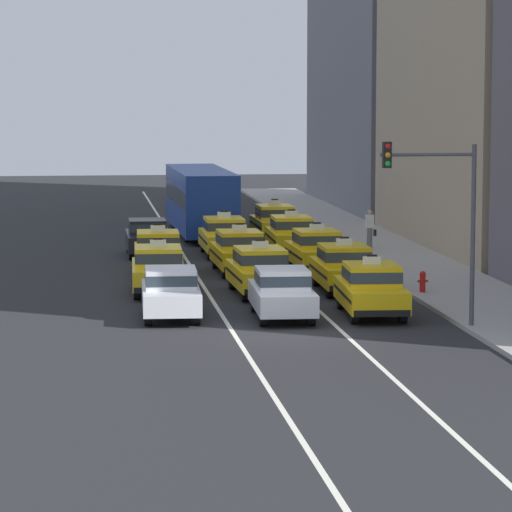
# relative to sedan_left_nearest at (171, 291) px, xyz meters

# --- Properties ---
(ground_plane) EXTENTS (160.00, 160.00, 0.00)m
(ground_plane) POSITION_rel_sedan_left_nearest_xyz_m (3.24, -3.30, -0.85)
(ground_plane) COLOR #232326
(lane_stripe_left_center) EXTENTS (0.14, 80.00, 0.01)m
(lane_stripe_left_center) POSITION_rel_sedan_left_nearest_xyz_m (1.64, 16.70, -0.84)
(lane_stripe_left_center) COLOR silver
(lane_stripe_left_center) RESTS_ON ground
(lane_stripe_center_right) EXTENTS (0.14, 80.00, 0.01)m
(lane_stripe_center_right) POSITION_rel_sedan_left_nearest_xyz_m (4.84, 16.70, -0.84)
(lane_stripe_center_right) COLOR silver
(lane_stripe_center_right) RESTS_ON ground
(sidewalk_curb) EXTENTS (4.00, 90.00, 0.15)m
(sidewalk_curb) POSITION_rel_sedan_left_nearest_xyz_m (10.44, 11.70, -0.77)
(sidewalk_curb) COLOR #9E9993
(sidewalk_curb) RESTS_ON ground
(sedan_left_nearest) EXTENTS (1.91, 4.36, 1.58)m
(sedan_left_nearest) POSITION_rel_sedan_left_nearest_xyz_m (0.00, 0.00, 0.00)
(sedan_left_nearest) COLOR black
(sedan_left_nearest) RESTS_ON ground
(taxi_left_second) EXTENTS (1.97, 4.62, 1.96)m
(taxi_left_second) POSITION_rel_sedan_left_nearest_xyz_m (-0.09, 5.54, 0.03)
(taxi_left_second) COLOR black
(taxi_left_second) RESTS_ON ground
(taxi_left_third) EXTENTS (1.96, 4.62, 1.96)m
(taxi_left_third) POSITION_rel_sedan_left_nearest_xyz_m (0.20, 10.98, 0.03)
(taxi_left_third) COLOR black
(taxi_left_third) RESTS_ON ground
(sedan_left_fourth) EXTENTS (1.76, 4.30, 1.58)m
(sedan_left_fourth) POSITION_rel_sedan_left_nearest_xyz_m (0.08, 17.10, 0.00)
(sedan_left_fourth) COLOR black
(sedan_left_fourth) RESTS_ON ground
(sedan_center_nearest) EXTENTS (1.89, 4.35, 1.58)m
(sedan_center_nearest) POSITION_rel_sedan_left_nearest_xyz_m (3.43, -0.51, 0.00)
(sedan_center_nearest) COLOR black
(sedan_center_nearest) RESTS_ON ground
(taxi_center_second) EXTENTS (1.94, 4.61, 1.96)m
(taxi_center_second) POSITION_rel_sedan_left_nearest_xyz_m (3.38, 4.73, 0.03)
(taxi_center_second) COLOR black
(taxi_center_second) RESTS_ON ground
(taxi_center_third) EXTENTS (1.91, 4.60, 1.96)m
(taxi_center_third) POSITION_rel_sedan_left_nearest_xyz_m (3.34, 10.82, 0.03)
(taxi_center_third) COLOR black
(taxi_center_third) RESTS_ON ground
(taxi_center_fourth) EXTENTS (1.84, 4.57, 1.96)m
(taxi_center_fourth) POSITION_rel_sedan_left_nearest_xyz_m (3.34, 16.73, 0.03)
(taxi_center_fourth) COLOR black
(taxi_center_fourth) RESTS_ON ground
(bus_center_fifth) EXTENTS (2.74, 11.25, 3.22)m
(bus_center_fifth) POSITION_rel_sedan_left_nearest_xyz_m (3.11, 25.87, 0.97)
(bus_center_fifth) COLOR black
(bus_center_fifth) RESTS_ON ground
(taxi_center_sixth) EXTENTS (1.97, 4.62, 1.96)m
(taxi_center_sixth) POSITION_rel_sedan_left_nearest_xyz_m (3.37, 34.49, 0.03)
(taxi_center_sixth) COLOR black
(taxi_center_sixth) RESTS_ON ground
(taxi_right_nearest) EXTENTS (2.02, 4.64, 1.96)m
(taxi_right_nearest) POSITION_rel_sedan_left_nearest_xyz_m (6.27, -0.33, 0.03)
(taxi_right_nearest) COLOR black
(taxi_right_nearest) RESTS_ON ground
(taxi_right_second) EXTENTS (1.88, 4.58, 1.96)m
(taxi_right_second) POSITION_rel_sedan_left_nearest_xyz_m (6.42, 5.21, 0.03)
(taxi_right_second) COLOR black
(taxi_right_second) RESTS_ON ground
(taxi_right_third) EXTENTS (1.88, 4.59, 1.96)m
(taxi_right_third) POSITION_rel_sedan_left_nearest_xyz_m (6.37, 10.81, 0.03)
(taxi_right_third) COLOR black
(taxi_right_third) RESTS_ON ground
(taxi_right_fourth) EXTENTS (1.90, 4.59, 1.96)m
(taxi_right_fourth) POSITION_rel_sedan_left_nearest_xyz_m (6.30, 17.02, 0.03)
(taxi_right_fourth) COLOR black
(taxi_right_fourth) RESTS_ON ground
(taxi_right_fifth) EXTENTS (1.87, 4.58, 1.96)m
(taxi_right_fifth) POSITION_rel_sedan_left_nearest_xyz_m (6.39, 23.11, 0.03)
(taxi_right_fifth) COLOR black
(taxi_right_fifth) RESTS_ON ground
(pedestrian_near_crosswalk) EXTENTS (0.47, 0.24, 1.68)m
(pedestrian_near_crosswalk) POSITION_rel_sedan_left_nearest_xyz_m (9.91, 17.72, 0.14)
(pedestrian_near_crosswalk) COLOR slate
(pedestrian_near_crosswalk) RESTS_ON sidewalk_curb
(fire_hydrant) EXTENTS (0.36, 0.22, 0.73)m
(fire_hydrant) POSITION_rel_sedan_left_nearest_xyz_m (8.92, 3.74, -0.30)
(fire_hydrant) COLOR red
(fire_hydrant) RESTS_ON sidewalk_curb
(traffic_light_pole) EXTENTS (2.87, 0.33, 5.58)m
(traffic_light_pole) POSITION_rel_sedan_left_nearest_xyz_m (7.72, -3.35, 2.97)
(traffic_light_pole) COLOR #47474C
(traffic_light_pole) RESTS_ON ground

